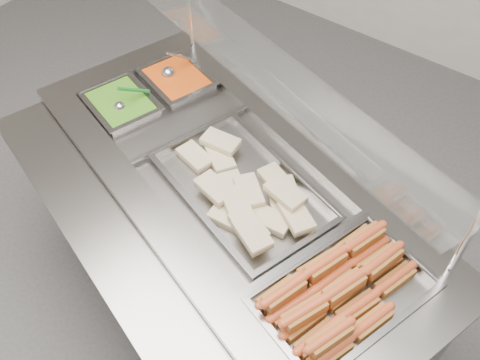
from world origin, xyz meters
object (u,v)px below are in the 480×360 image
Objects in this scene: steam_counter at (233,242)px; serving_spoon at (122,104)px; sneeze_guard at (282,80)px; pan_wraps at (242,190)px; pan_hotdogs at (342,298)px; ladle at (169,73)px.

serving_spoon is (-0.56, 0.03, 0.41)m from steam_counter.
sneeze_guard is 0.40m from pan_wraps.
pan_hotdogs is at bearing -9.39° from serving_spoon.
sneeze_guard is at bearing 73.73° from steam_counter.
serving_spoon is at bearing 170.61° from pan_hotdogs.
serving_spoon is (-0.62, -0.16, -0.32)m from sneeze_guard.
serving_spoon reaches higher than steam_counter.
ladle reaches higher than steam_counter.
steam_counter is 3.27× the size of pan_hotdogs.
serving_spoon is (-0.01, -0.26, 0.00)m from ladle.
pan_wraps is 0.62m from serving_spoon.
sneeze_guard is at bearing 89.07° from pan_wraps.
pan_hotdogs is 1.11m from serving_spoon.
pan_wraps is at bearing -26.22° from ladle.
pan_hotdogs reaches higher than steam_counter.
sneeze_guard is at bearing 14.65° from serving_spoon.
pan_wraps is 4.32× the size of serving_spoon.
serving_spoon is at bearing 176.24° from pan_wraps.
pan_hotdogs is 0.50m from pan_wraps.
steam_counter is at bearing 163.72° from pan_wraps.
pan_wraps is (0.05, -0.01, 0.38)m from steam_counter.
ladle is at bearing 87.73° from serving_spoon.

